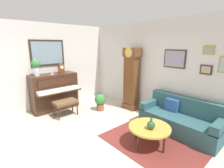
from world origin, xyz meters
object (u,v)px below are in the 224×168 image
coffee_table (150,128)px  flower_vase (36,66)px  piano (55,91)px  piano_bench (65,103)px  grandfather_clock (131,81)px  teacup (52,74)px  couch (180,119)px  green_jug (151,125)px  potted_plant (100,101)px  mantel_clock (61,68)px

coffee_table → flower_vase: (-3.34, -1.15, 1.10)m
piano → piano_bench: (0.76, 0.00, -0.20)m
grandfather_clock → teacup: grandfather_clock is taller
couch → green_jug: size_ratio=7.92×
couch → potted_plant: size_ratio=3.39×
flower_vase → couch: bearing=32.7°
grandfather_clock → teacup: bearing=-128.5°
couch → teacup: teacup is taller
green_jug → couch: bearing=86.6°
piano → mantel_clock: bearing=89.6°
piano_bench → mantel_clock: 1.25m
coffee_table → teacup: 3.43m
grandfather_clock → potted_plant: grandfather_clock is taller
piano_bench → coffee_table: (2.58, 0.65, 0.00)m
piano_bench → potted_plant: size_ratio=1.25×
piano_bench → teacup: 1.06m
mantel_clock → green_jug: mantel_clock is taller
couch → potted_plant: (-2.37, -0.70, 0.01)m
piano → potted_plant: (1.12, 1.04, -0.28)m
couch → green_jug: bearing=-93.4°
piano_bench → teacup: size_ratio=6.03×
coffee_table → potted_plant: potted_plant is taller
piano_bench → teacup: bearing=-174.7°
green_jug → coffee_table: bearing=138.7°
green_jug → mantel_clock: bearing=-175.0°
flower_vase → coffee_table: bearing=19.0°
flower_vase → potted_plant: bearing=54.1°
coffee_table → mantel_clock: size_ratio=2.32×
coffee_table → teacup: teacup is taller
mantel_clock → grandfather_clock: bearing=44.5°
mantel_clock → green_jug: (3.41, 0.30, -0.83)m
teacup → potted_plant: (1.03, 1.10, -0.89)m
green_jug → potted_plant: size_ratio=0.43×
grandfather_clock → green_jug: 2.25m
piano → potted_plant: bearing=43.0°
potted_plant → grandfather_clock: bearing=58.2°
grandfather_clock → couch: 1.95m
teacup → green_jug: size_ratio=0.48×
piano → potted_plant: piano is taller
couch → potted_plant: 2.47m
piano_bench → potted_plant: (0.36, 1.04, -0.08)m
couch → teacup: (-3.40, -1.80, 0.90)m
potted_plant → mantel_clock: bearing=-146.0°
mantel_clock → piano: bearing=-90.4°
flower_vase → green_jug: (3.41, 1.09, -0.98)m
grandfather_clock → green_jug: size_ratio=8.46×
piano → coffee_table: bearing=11.1°
mantel_clock → teacup: 0.39m
green_jug → potted_plant: (-2.30, 0.45, -0.21)m
piano_bench → flower_vase: (-0.76, -0.50, 1.10)m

